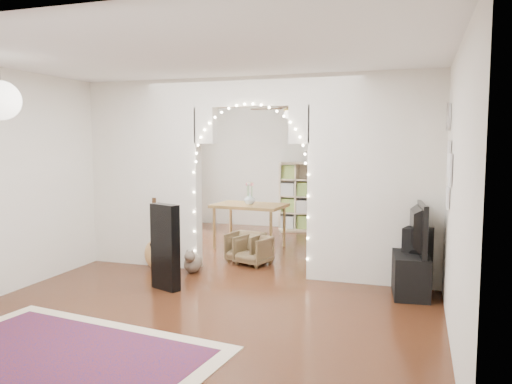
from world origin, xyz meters
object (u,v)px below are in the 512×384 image
(bookcase, at_px, (313,197))
(dining_table, at_px, (250,208))
(floor_speaker, at_px, (417,260))
(dining_chair_right, at_px, (245,247))
(acoustic_guitar, at_px, (155,243))
(dining_chair_left, at_px, (253,250))
(media_console, at_px, (409,271))

(bookcase, bearing_deg, dining_table, -134.51)
(floor_speaker, distance_m, dining_chair_right, 2.63)
(acoustic_guitar, xyz_separation_m, dining_chair_left, (1.26, 0.69, -0.17))
(floor_speaker, xyz_separation_m, dining_chair_left, (-2.32, 0.69, -0.18))
(dining_chair_left, height_order, dining_chair_right, dining_chair_right)
(dining_table, height_order, dining_chair_right, dining_table)
(media_console, bearing_deg, dining_chair_right, 155.32)
(acoustic_guitar, distance_m, dining_table, 2.01)
(dining_chair_left, bearing_deg, floor_speaker, 0.80)
(dining_chair_left, bearing_deg, dining_chair_right, 161.24)
(acoustic_guitar, xyz_separation_m, bookcase, (1.53, 3.75, 0.32))
(acoustic_guitar, height_order, bookcase, bookcase)
(floor_speaker, xyz_separation_m, dining_chair_right, (-2.50, 0.82, -0.17))
(dining_table, bearing_deg, floor_speaker, -28.31)
(media_console, bearing_deg, floor_speaker, -7.93)
(floor_speaker, height_order, media_console, floor_speaker)
(bookcase, bearing_deg, media_console, -86.55)
(dining_table, relative_size, dining_chair_left, 2.69)
(acoustic_guitar, xyz_separation_m, media_console, (3.50, 0.00, -0.13))
(acoustic_guitar, xyz_separation_m, floor_speaker, (3.58, -0.00, 0.01))
(bookcase, bearing_deg, dining_chair_right, -122.81)
(floor_speaker, xyz_separation_m, bookcase, (-2.05, 3.75, 0.31))
(bookcase, bearing_deg, acoustic_guitar, -136.43)
(dining_chair_left, distance_m, dining_chair_right, 0.21)
(dining_chair_left, bearing_deg, bookcase, 102.28)
(media_console, height_order, bookcase, bookcase)
(bookcase, height_order, dining_chair_left, bookcase)
(acoustic_guitar, relative_size, bookcase, 0.62)
(dining_chair_right, bearing_deg, dining_chair_left, -24.92)
(media_console, bearing_deg, dining_chair_left, 156.87)
(bookcase, relative_size, dining_chair_right, 2.84)
(dining_chair_right, bearing_deg, floor_speaker, -6.90)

